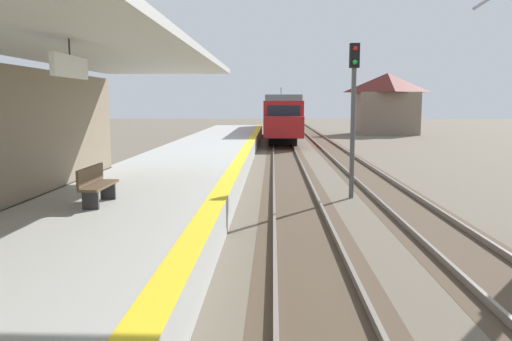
{
  "coord_description": "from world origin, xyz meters",
  "views": [
    {
      "loc": [
        1.12,
        0.81,
        3.22
      ],
      "look_at": [
        0.84,
        9.31,
        2.1
      ],
      "focal_mm": 35.77,
      "sensor_mm": 36.0,
      "label": 1
    }
  ],
  "objects_px": {
    "platform_bench": "(96,184)",
    "distant_trackside_house": "(387,102)",
    "approaching_train": "(282,115)",
    "rail_signal_post": "(353,104)"
  },
  "relations": [
    {
      "from": "platform_bench",
      "to": "distant_trackside_house",
      "type": "bearing_deg",
      "value": 69.55
    },
    {
      "from": "distant_trackside_house",
      "to": "platform_bench",
      "type": "bearing_deg",
      "value": -110.45
    },
    {
      "from": "rail_signal_post",
      "to": "approaching_train",
      "type": "bearing_deg",
      "value": 93.94
    },
    {
      "from": "approaching_train",
      "to": "distant_trackside_house",
      "type": "bearing_deg",
      "value": 40.06
    },
    {
      "from": "approaching_train",
      "to": "distant_trackside_house",
      "type": "xyz_separation_m",
      "value": [
        11.25,
        9.46,
        1.16
      ]
    },
    {
      "from": "approaching_train",
      "to": "platform_bench",
      "type": "relative_size",
      "value": 12.25
    },
    {
      "from": "approaching_train",
      "to": "platform_bench",
      "type": "bearing_deg",
      "value": -98.19
    },
    {
      "from": "platform_bench",
      "to": "distant_trackside_house",
      "type": "xyz_separation_m",
      "value": [
        16.11,
        43.2,
        1.96
      ]
    },
    {
      "from": "rail_signal_post",
      "to": "platform_bench",
      "type": "height_order",
      "value": "rail_signal_post"
    },
    {
      "from": "rail_signal_post",
      "to": "platform_bench",
      "type": "distance_m",
      "value": 9.13
    }
  ]
}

